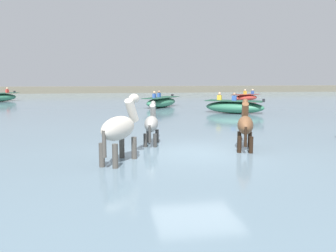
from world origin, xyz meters
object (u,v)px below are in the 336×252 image
Objects in this scene: horse_lead_pinto at (120,130)px; boat_mid_channel at (234,107)px; boat_near_port at (246,97)px; horse_flank_grey at (151,125)px; boat_near_starboard at (161,102)px; horse_trailing_bay at (245,126)px.

boat_mid_channel is (7.22, 11.54, -0.44)m from horse_lead_pinto.
boat_mid_channel is at bearing -114.76° from boat_near_port.
boat_near_starboard is at bearing 80.46° from horse_flank_grey.
horse_lead_pinto is at bearing -118.59° from boat_near_port.
horse_flank_grey is at bearing 154.23° from horse_trailing_bay.
horse_trailing_bay reaches higher than boat_near_starboard.
boat_mid_channel is 1.16× the size of boat_near_port.
horse_trailing_bay is 15.66m from boat_near_starboard.
boat_near_port is (5.13, 11.12, -0.08)m from boat_mid_channel.
boat_near_starboard is 10.68m from boat_near_port.
boat_near_port is at bearing 65.24° from boat_mid_channel.
boat_near_port is (8.59, 21.62, -0.39)m from horse_trailing_bay.
horse_trailing_bay is 0.60× the size of boat_near_port.
boat_near_port is at bearing 61.00° from horse_flank_grey.
boat_near_starboard is (-0.26, 15.65, -0.33)m from horse_trailing_bay.
horse_trailing_bay reaches higher than boat_mid_channel.
horse_trailing_bay is 0.48× the size of boat_near_starboard.
horse_trailing_bay is at bearing -111.68° from boat_near_port.
boat_near_starboard is (-3.73, 5.16, -0.02)m from boat_mid_channel.
horse_flank_grey is at bearing -99.54° from boat_near_starboard.
horse_trailing_bay is at bearing -108.27° from boat_mid_channel.
boat_mid_channel is 0.94× the size of boat_near_starboard.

